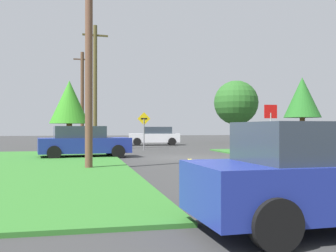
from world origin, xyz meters
The scene contains 13 objects.
ground_plane centered at (0.00, 0.00, 0.00)m, with size 120.00×120.00×0.00m, color #343434.
lane_stripe_center centered at (0.00, -8.00, 0.01)m, with size 0.20×14.00×0.01m, color yellow.
stop_sign centered at (4.40, -0.90, 1.89)m, with size 0.70×0.07×2.72m.
parked_car_near_building centered at (-5.04, 1.00, 0.81)m, with size 4.75×2.51×1.62m.
car_approaching_junction centered at (1.20, 14.83, 0.80)m, with size 4.60×2.35×1.62m.
car_behind_on_main_road centered at (-1.31, -14.43, 0.81)m, with size 4.64×2.11×1.62m.
utility_pole_near centered at (-4.86, -4.93, 4.83)m, with size 1.80×0.40×9.39m.
utility_pole_mid centered at (-4.19, 8.73, 4.52)m, with size 1.80×0.34×8.76m.
utility_pole_far centered at (-5.07, 22.39, 4.77)m, with size 1.80×0.35×9.37m.
direction_sign centered at (-0.91, 7.46, 1.63)m, with size 0.91×0.08×2.61m.
oak_tree_left centered at (10.24, 18.40, 4.08)m, with size 4.49×4.49×6.34m.
pine_tree_center centered at (-6.11, 13.78, 3.62)m, with size 3.21×3.21×5.41m.
oak_tree_right centered at (13.30, 11.07, 4.09)m, with size 3.13×3.13×5.86m.
Camera 1 is at (-5.10, -19.89, 1.53)m, focal length 42.81 mm.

